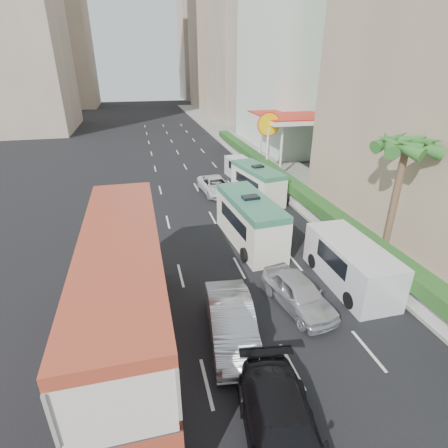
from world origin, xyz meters
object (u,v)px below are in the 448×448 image
object	(u,v)px
double_decker_bus	(128,300)
minibus_far	(257,183)
car_silver_lane_a	(231,338)
panel_van_far	(242,170)
van_asset	(216,193)
palm_tree	(394,203)
car_silver_lane_b	(297,306)
panel_van_near	(350,264)
minibus_near	(250,221)
shell_station	(288,142)

from	to	relation	value
double_decker_bus	minibus_far	xyz separation A→B (m)	(10.01, 15.12, -1.23)
car_silver_lane_a	panel_van_far	distance (m)	21.49
van_asset	double_decker_bus	bearing A→B (deg)	-117.85
palm_tree	panel_van_far	bearing A→B (deg)	102.09
car_silver_lane_b	panel_van_near	distance (m)	3.62
minibus_near	minibus_far	distance (m)	7.93
panel_van_far	car_silver_lane_b	bearing A→B (deg)	-105.71
shell_station	palm_tree	bearing A→B (deg)	-96.60
car_silver_lane_b	palm_tree	size ratio (longest dim) A/B	0.68
car_silver_lane_a	panel_van_near	size ratio (longest dim) A/B	0.89
car_silver_lane_b	panel_van_far	xyz separation A→B (m)	(3.02, 19.21, 0.92)
palm_tree	panel_van_near	bearing A→B (deg)	-152.76
panel_van_near	car_silver_lane_a	bearing A→B (deg)	-160.59
double_decker_bus	minibus_near	distance (m)	10.54
double_decker_bus	panel_van_far	distance (m)	22.91
shell_station	car_silver_lane_b	bearing A→B (deg)	-111.83
panel_van_near	car_silver_lane_b	bearing A→B (deg)	-161.25
van_asset	panel_van_near	xyz separation A→B (m)	(3.55, -14.81, 1.11)
minibus_far	palm_tree	bearing A→B (deg)	-81.05
car_silver_lane_b	van_asset	world-z (taller)	car_silver_lane_b
car_silver_lane_a	car_silver_lane_b	world-z (taller)	car_silver_lane_a
van_asset	panel_van_far	bearing A→B (deg)	39.02
double_decker_bus	panel_van_far	xyz separation A→B (m)	(10.29, 20.41, -1.61)
double_decker_bus	car_silver_lane_a	distance (m)	4.58
car_silver_lane_a	palm_tree	xyz separation A→B (m)	(9.99, 4.07, 3.38)
minibus_far	panel_van_near	size ratio (longest dim) A/B	1.05
palm_tree	van_asset	bearing A→B (deg)	117.46
minibus_near	minibus_far	world-z (taller)	minibus_near
car_silver_lane_b	panel_van_far	world-z (taller)	panel_van_far
palm_tree	shell_station	size ratio (longest dim) A/B	0.80
double_decker_bus	palm_tree	bearing A→B (deg)	16.16
minibus_near	panel_van_near	distance (m)	6.48
car_silver_lane_a	shell_station	xyz separation A→B (m)	(12.19, 23.07, 2.75)
double_decker_bus	shell_station	size ratio (longest dim) A/B	1.38
minibus_near	shell_station	distance (m)	17.72
car_silver_lane_a	panel_van_far	size ratio (longest dim) A/B	1.07
car_silver_lane_a	van_asset	world-z (taller)	car_silver_lane_a
minibus_far	shell_station	size ratio (longest dim) A/B	0.73
double_decker_bus	van_asset	distance (m)	18.67
panel_van_near	van_asset	bearing A→B (deg)	103.35
double_decker_bus	car_silver_lane_a	world-z (taller)	double_decker_bus
double_decker_bus	palm_tree	xyz separation A→B (m)	(13.80, 4.00, 0.85)
minibus_far	palm_tree	xyz separation A→B (m)	(3.79, -11.12, 2.08)
van_asset	minibus_far	size ratio (longest dim) A/B	0.82
panel_van_near	palm_tree	distance (m)	4.32
double_decker_bus	minibus_near	world-z (taller)	double_decker_bus
van_asset	car_silver_lane_b	bearing A→B (deg)	-94.64
double_decker_bus	minibus_far	world-z (taller)	double_decker_bus
car_silver_lane_b	shell_station	distance (m)	23.64
car_silver_lane_b	palm_tree	distance (m)	7.87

